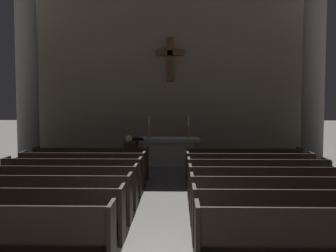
{
  "coord_description": "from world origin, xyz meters",
  "views": [
    {
      "loc": [
        0.33,
        -5.41,
        2.37
      ],
      "look_at": [
        0.0,
        7.64,
        1.5
      ],
      "focal_mm": 42.57,
      "sensor_mm": 36.0,
      "label": 1
    }
  ],
  "objects": [
    {
      "name": "candlestick_left",
      "position": [
        -0.7,
        8.7,
        1.27
      ],
      "size": [
        0.16,
        0.16,
        0.78
      ],
      "color": "#B79338",
      "rests_on": "altar"
    },
    {
      "name": "pew_right_row_1",
      "position": [
        2.26,
        -0.04,
        0.48
      ],
      "size": [
        3.38,
        0.5,
        0.95
      ],
      "color": "black",
      "rests_on": "ground"
    },
    {
      "name": "pew_left_row_2",
      "position": [
        -2.26,
        1.02,
        0.48
      ],
      "size": [
        3.38,
        0.5,
        0.95
      ],
      "color": "black",
      "rests_on": "ground"
    },
    {
      "name": "lectern",
      "position": [
        -1.02,
        7.5,
        0.55
      ],
      "size": [
        0.44,
        0.36,
        1.15
      ],
      "color": "black",
      "rests_on": "ground"
    },
    {
      "name": "pew_left_row_4",
      "position": [
        -2.26,
        3.13,
        0.48
      ],
      "size": [
        3.38,
        0.5,
        0.95
      ],
      "color": "black",
      "rests_on": "ground"
    },
    {
      "name": "pew_right_row_5",
      "position": [
        2.26,
        4.18,
        0.48
      ],
      "size": [
        3.38,
        0.5,
        0.95
      ],
      "color": "black",
      "rests_on": "ground"
    },
    {
      "name": "pew_right_row_4",
      "position": [
        2.26,
        3.13,
        0.48
      ],
      "size": [
        3.38,
        0.5,
        0.95
      ],
      "color": "black",
      "rests_on": "ground"
    },
    {
      "name": "pew_right_row_2",
      "position": [
        2.26,
        1.02,
        0.48
      ],
      "size": [
        3.38,
        0.5,
        0.95
      ],
      "color": "black",
      "rests_on": "ground"
    },
    {
      "name": "pew_right_row_7",
      "position": [
        2.26,
        6.3,
        0.48
      ],
      "size": [
        3.38,
        0.5,
        0.95
      ],
      "color": "black",
      "rests_on": "ground"
    },
    {
      "name": "column_left_third",
      "position": [
        -5.19,
        9.08,
        3.31
      ],
      "size": [
        1.18,
        1.18,
        6.79
      ],
      "color": "#9E998E",
      "rests_on": "ground"
    },
    {
      "name": "altar",
      "position": [
        0.0,
        8.7,
        0.53
      ],
      "size": [
        2.2,
        0.9,
        1.01
      ],
      "color": "#A8A399",
      "rests_on": "ground"
    },
    {
      "name": "apse_with_cross",
      "position": [
        0.0,
        10.89,
        3.6
      ],
      "size": [
        11.64,
        0.46,
        7.2
      ],
      "color": "gray",
      "rests_on": "ground"
    },
    {
      "name": "lone_worshipper",
      "position": [
        -1.12,
        6.33,
        0.69
      ],
      "size": [
        0.32,
        0.43,
        1.32
      ],
      "color": "#26262B",
      "rests_on": "ground"
    },
    {
      "name": "pew_left_row_5",
      "position": [
        -2.26,
        4.18,
        0.48
      ],
      "size": [
        3.38,
        0.5,
        0.95
      ],
      "color": "black",
      "rests_on": "ground"
    },
    {
      "name": "column_right_third",
      "position": [
        5.19,
        9.08,
        3.31
      ],
      "size": [
        1.18,
        1.18,
        6.79
      ],
      "color": "#9E998E",
      "rests_on": "ground"
    },
    {
      "name": "pew_left_row_6",
      "position": [
        -2.26,
        5.24,
        0.48
      ],
      "size": [
        3.38,
        0.5,
        0.95
      ],
      "color": "black",
      "rests_on": "ground"
    },
    {
      "name": "pew_left_row_3",
      "position": [
        -2.26,
        2.07,
        0.48
      ],
      "size": [
        3.38,
        0.5,
        0.95
      ],
      "color": "black",
      "rests_on": "ground"
    },
    {
      "name": "pew_right_row_3",
      "position": [
        2.26,
        2.07,
        0.48
      ],
      "size": [
        3.38,
        0.5,
        0.95
      ],
      "color": "black",
      "rests_on": "ground"
    },
    {
      "name": "candlestick_right",
      "position": [
        0.7,
        8.7,
        1.27
      ],
      "size": [
        0.16,
        0.16,
        0.78
      ],
      "color": "#B79338",
      "rests_on": "altar"
    },
    {
      "name": "pew_right_row_6",
      "position": [
        2.26,
        5.24,
        0.48
      ],
      "size": [
        3.38,
        0.5,
        0.95
      ],
      "color": "black",
      "rests_on": "ground"
    },
    {
      "name": "pew_left_row_7",
      "position": [
        -2.26,
        6.3,
        0.48
      ],
      "size": [
        3.38,
        0.5,
        0.95
      ],
      "color": "black",
      "rests_on": "ground"
    }
  ]
}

